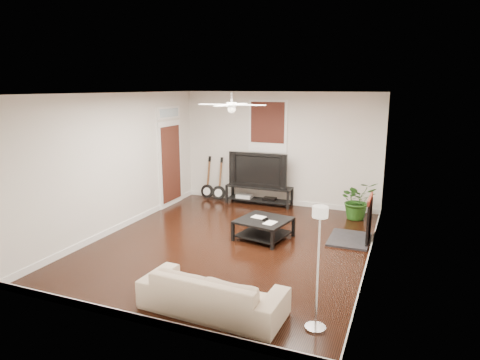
# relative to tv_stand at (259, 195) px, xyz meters

# --- Properties ---
(room) EXTENTS (5.01, 6.01, 2.81)m
(room) POSITION_rel_tv_stand_xyz_m (0.44, -2.78, 1.17)
(room) COLOR black
(room) RESTS_ON ground
(brick_accent) EXTENTS (0.02, 2.20, 2.80)m
(brick_accent) POSITION_rel_tv_stand_xyz_m (2.93, -1.78, 1.17)
(brick_accent) COLOR #A74536
(brick_accent) RESTS_ON floor
(fireplace) EXTENTS (0.80, 1.10, 0.92)m
(fireplace) POSITION_rel_tv_stand_xyz_m (2.64, -1.78, 0.23)
(fireplace) COLOR black
(fireplace) RESTS_ON floor
(window_back) EXTENTS (1.00, 0.06, 1.30)m
(window_back) POSITION_rel_tv_stand_xyz_m (0.14, 0.19, 1.72)
(window_back) COLOR black
(window_back) RESTS_ON wall_back
(door_left) EXTENTS (0.08, 1.00, 2.50)m
(door_left) POSITION_rel_tv_stand_xyz_m (-2.02, -0.88, 1.02)
(door_left) COLOR white
(door_left) RESTS_ON wall_left
(tv_stand) EXTENTS (1.67, 0.45, 0.47)m
(tv_stand) POSITION_rel_tv_stand_xyz_m (0.00, 0.00, 0.00)
(tv_stand) COLOR black
(tv_stand) RESTS_ON floor
(tv) EXTENTS (1.50, 0.20, 0.86)m
(tv) POSITION_rel_tv_stand_xyz_m (0.00, 0.02, 0.66)
(tv) COLOR black
(tv) RESTS_ON tv_stand
(coffee_table) EXTENTS (1.08, 1.08, 0.39)m
(coffee_table) POSITION_rel_tv_stand_xyz_m (0.91, -2.31, -0.04)
(coffee_table) COLOR black
(coffee_table) RESTS_ON floor
(sofa) EXTENTS (1.96, 0.85, 0.56)m
(sofa) POSITION_rel_tv_stand_xyz_m (1.17, -5.17, 0.05)
(sofa) COLOR tan
(sofa) RESTS_ON floor
(floor_lamp) EXTENTS (0.27, 0.27, 1.57)m
(floor_lamp) POSITION_rel_tv_stand_xyz_m (2.52, -5.07, 0.55)
(floor_lamp) COLOR white
(floor_lamp) RESTS_ON floor
(potted_plant) EXTENTS (1.03, 1.00, 0.88)m
(potted_plant) POSITION_rel_tv_stand_xyz_m (2.45, -0.34, 0.20)
(potted_plant) COLOR #215217
(potted_plant) RESTS_ON floor
(guitar_left) EXTENTS (0.35, 0.25, 1.14)m
(guitar_left) POSITION_rel_tv_stand_xyz_m (-1.44, -0.03, 0.33)
(guitar_left) COLOR black
(guitar_left) RESTS_ON floor
(guitar_right) EXTENTS (0.37, 0.28, 1.14)m
(guitar_right) POSITION_rel_tv_stand_xyz_m (-1.09, -0.06, 0.33)
(guitar_right) COLOR black
(guitar_right) RESTS_ON floor
(ceiling_fan) EXTENTS (1.24, 1.24, 0.32)m
(ceiling_fan) POSITION_rel_tv_stand_xyz_m (0.44, -2.78, 2.37)
(ceiling_fan) COLOR white
(ceiling_fan) RESTS_ON ceiling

